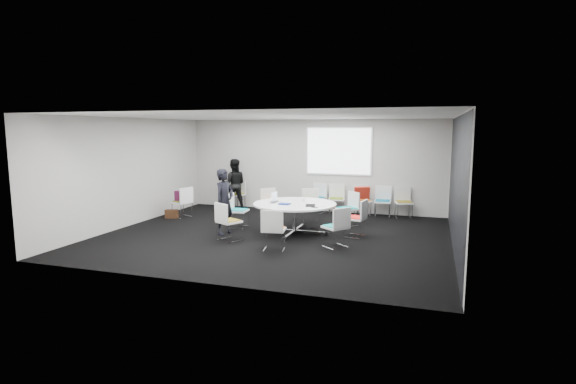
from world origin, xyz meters
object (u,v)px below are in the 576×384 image
(chair_ring_a, at_px, (356,225))
(cup, at_px, (303,200))
(conference_table, at_px, (295,212))
(chair_ring_e, at_px, (238,217))
(laptop, at_px, (276,202))
(chair_back_e, at_px, (404,208))
(maroon_bag, at_px, (182,196))
(chair_back_a, at_px, (317,204))
(chair_ring_c, at_px, (310,211))
(person_back, at_px, (234,184))
(brown_bag, at_px, (172,214))
(chair_ring_h, at_px, (336,235))
(chair_spare_left, at_px, (183,208))
(chair_back_c, at_px, (362,206))
(chair_ring_b, at_px, (348,215))
(chair_back_d, at_px, (382,207))
(chair_ring_g, at_px, (274,238))
(chair_person_back, at_px, (236,200))
(chair_back_b, at_px, (336,205))
(chair_ring_d, at_px, (271,211))
(person_main, at_px, (224,202))
(chair_ring_f, at_px, (229,229))

(chair_ring_a, relative_size, cup, 9.78)
(conference_table, relative_size, chair_ring_a, 2.28)
(chair_ring_e, xyz_separation_m, laptop, (1.07, -0.12, 0.47))
(chair_back_e, xyz_separation_m, maroon_bag, (-6.03, -1.88, 0.34))
(chair_back_a, relative_size, cup, 9.78)
(cup, bearing_deg, maroon_bag, 170.71)
(chair_ring_c, distance_m, maroon_bag, 3.69)
(chair_back_e, xyz_separation_m, person_back, (-5.18, -0.19, 0.52))
(brown_bag, bearing_deg, chair_ring_e, -13.89)
(chair_ring_h, height_order, maroon_bag, chair_ring_h)
(chair_ring_c, height_order, chair_ring_h, same)
(chair_ring_a, xyz_separation_m, chair_spare_left, (-5.09, 0.81, 0.00))
(chair_back_c, height_order, chair_back_e, same)
(chair_ring_h, bearing_deg, chair_ring_b, 43.43)
(conference_table, bearing_deg, laptop, -175.47)
(chair_ring_c, bearing_deg, chair_back_d, -159.46)
(chair_ring_g, relative_size, chair_spare_left, 1.00)
(chair_back_d, height_order, chair_back_e, same)
(chair_ring_e, relative_size, chair_back_c, 1.00)
(chair_back_a, height_order, person_back, person_back)
(chair_back_a, bearing_deg, maroon_bag, 44.41)
(chair_ring_a, xyz_separation_m, laptop, (-1.96, -0.06, 0.47))
(person_back, height_order, cup, person_back)
(cup, bearing_deg, chair_spare_left, 170.76)
(chair_person_back, distance_m, person_back, 0.54)
(chair_ring_h, distance_m, chair_back_b, 3.87)
(chair_ring_a, xyz_separation_m, maroon_bag, (-5.11, 0.81, 0.34))
(chair_ring_e, relative_size, laptop, 2.73)
(chair_ring_g, distance_m, person_back, 5.12)
(chair_ring_d, bearing_deg, chair_back_a, -166.68)
(chair_ring_h, bearing_deg, chair_back_d, 30.61)
(maroon_bag, bearing_deg, conference_table, -12.96)
(chair_back_e, height_order, chair_person_back, same)
(chair_ring_e, distance_m, laptop, 1.17)
(chair_ring_a, height_order, person_main, person_main)
(chair_ring_d, bearing_deg, brown_bag, -34.25)
(person_back, bearing_deg, chair_ring_g, 102.83)
(chair_back_e, xyz_separation_m, chair_spare_left, (-6.01, -1.88, 0.00))
(chair_back_a, height_order, cup, chair_back_a)
(chair_ring_a, height_order, chair_back_d, same)
(chair_ring_d, height_order, laptop, chair_ring_d)
(chair_ring_d, relative_size, chair_back_b, 1.00)
(chair_back_c, xyz_separation_m, maroon_bag, (-4.86, -1.88, 0.34))
(chair_back_b, bearing_deg, maroon_bag, 15.08)
(chair_ring_c, xyz_separation_m, laptop, (-0.47, -1.47, 0.47))
(chair_ring_c, distance_m, chair_back_d, 2.22)
(chair_ring_b, height_order, chair_back_a, same)
(conference_table, height_order, chair_ring_f, chair_ring_f)
(chair_ring_d, xyz_separation_m, person_main, (-0.51, -1.86, 0.51))
(chair_ring_h, height_order, cup, chair_ring_h)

